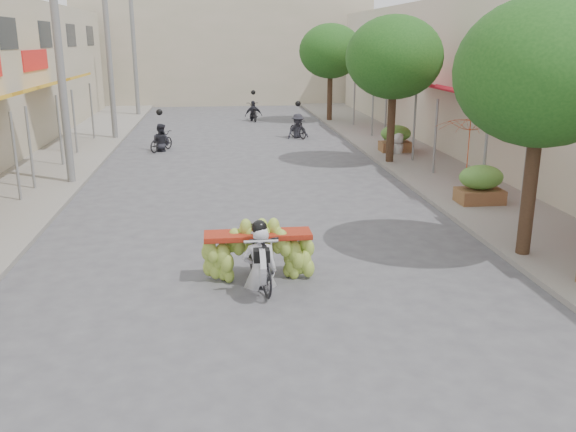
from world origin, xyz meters
The scene contains 19 objects.
ground centered at (0.00, 0.00, 0.00)m, with size 120.00×120.00×0.00m, color #545358.
sidewalk_left centered at (-7.00, 15.00, 0.06)m, with size 4.00×60.00×0.12m, color gray.
sidewalk_right centered at (7.00, 15.00, 0.06)m, with size 4.00×60.00×0.12m, color gray.
shophouse_row_right centered at (11.99, 14.00, 3.00)m, with size 9.77×40.00×6.00m.
far_building centered at (0.00, 38.00, 3.50)m, with size 20.00×6.00×7.00m, color #B5A98F.
utility_pole_mid centered at (-5.40, 12.00, 4.03)m, with size 0.60×0.24×8.00m.
utility_pole_far centered at (-5.40, 21.00, 4.03)m, with size 0.60×0.24×8.00m.
utility_pole_back centered at (-5.40, 30.00, 4.03)m, with size 0.60×0.24×8.00m.
street_tree_near centered at (5.40, 4.00, 3.78)m, with size 3.40×3.40×5.25m.
street_tree_mid centered at (5.40, 14.00, 3.78)m, with size 3.40×3.40×5.25m.
street_tree_far centered at (5.40, 26.00, 3.78)m, with size 3.40×3.40×5.25m.
produce_crate_mid centered at (6.20, 8.00, 0.71)m, with size 1.20×0.88×1.16m.
produce_crate_far centered at (6.20, 16.00, 0.71)m, with size 1.20×0.88×1.16m.
banana_motorbike centered at (-0.15, 3.28, 0.72)m, with size 2.20×1.96×2.18m.
market_umbrella centered at (5.88, 8.20, 2.45)m, with size 2.01×2.01×1.70m.
pedestrian centered at (6.18, 15.58, 0.92)m, with size 0.91×0.83×1.59m.
bg_motorbike_a centered at (-3.10, 17.85, 0.78)m, with size 1.15×1.51×1.95m.
bg_motorbike_b centered at (2.91, 20.54, 0.88)m, with size 1.19×1.55×1.95m.
bg_motorbike_c centered at (1.27, 26.96, 0.78)m, with size 1.00×1.77×1.95m.
Camera 1 is at (-0.87, -7.30, 4.40)m, focal length 38.00 mm.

